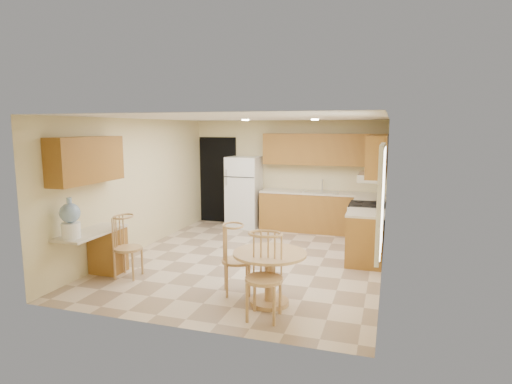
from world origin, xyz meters
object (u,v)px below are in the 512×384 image
(stove, at_px, (366,227))
(chair_desk, at_px, (124,242))
(refrigerator, at_px, (244,192))
(chair_table_b, at_px, (262,271))
(dining_table, at_px, (270,270))
(water_crock, at_px, (70,220))
(chair_table_a, at_px, (235,254))

(stove, relative_size, chair_desk, 1.12)
(refrigerator, height_order, chair_table_b, refrigerator)
(refrigerator, bearing_deg, chair_table_b, -68.48)
(dining_table, relative_size, chair_table_b, 0.91)
(chair_table_b, bearing_deg, water_crock, -5.43)
(refrigerator, relative_size, chair_table_a, 1.69)
(refrigerator, xyz_separation_m, chair_table_a, (1.25, -4.02, -0.23))
(dining_table, distance_m, water_crock, 2.93)
(chair_desk, height_order, water_crock, water_crock)
(water_crock, bearing_deg, chair_table_a, 12.34)
(chair_table_a, bearing_deg, refrigerator, 172.11)
(chair_table_a, bearing_deg, chair_table_b, 15.99)
(stove, xyz_separation_m, dining_table, (-1.07, -2.95, 0.00))
(refrigerator, distance_m, chair_table_a, 4.21)
(refrigerator, relative_size, chair_table_b, 1.57)
(chair_table_b, bearing_deg, refrigerator, -70.34)
(chair_table_a, xyz_separation_m, water_crock, (-2.30, -0.50, 0.43))
(refrigerator, relative_size, chair_desk, 1.71)
(dining_table, height_order, chair_table_a, chair_table_a)
(refrigerator, distance_m, dining_table, 4.56)
(stove, bearing_deg, water_crock, -139.94)
(refrigerator, xyz_separation_m, stove, (2.88, -1.22, -0.36))
(chair_table_b, relative_size, chair_desk, 1.09)
(chair_table_b, bearing_deg, dining_table, -86.46)
(stove, bearing_deg, chair_table_a, -120.10)
(dining_table, relative_size, chair_table_a, 0.98)
(chair_desk, bearing_deg, dining_table, 77.88)
(refrigerator, bearing_deg, chair_table_a, -72.66)
(stove, bearing_deg, chair_desk, -142.17)
(chair_table_a, height_order, water_crock, water_crock)
(refrigerator, bearing_deg, dining_table, -66.62)
(dining_table, bearing_deg, chair_table_b, -84.60)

